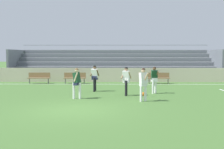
# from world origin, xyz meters

# --- Properties ---
(ground_plane) EXTENTS (160.00, 160.00, 0.00)m
(ground_plane) POSITION_xyz_m (0.00, 0.00, 0.00)
(ground_plane) COLOR #477033
(field_line_sideline) EXTENTS (44.00, 0.12, 0.01)m
(field_line_sideline) POSITION_xyz_m (0.00, 10.42, 0.00)
(field_line_sideline) COLOR white
(field_line_sideline) RESTS_ON ground
(sideline_wall) EXTENTS (48.00, 0.16, 1.23)m
(sideline_wall) POSITION_xyz_m (0.00, 12.30, 0.61)
(sideline_wall) COLOR beige
(sideline_wall) RESTS_ON ground
(bleacher_stand) EXTENTS (20.00, 4.97, 3.45)m
(bleacher_stand) POSITION_xyz_m (1.61, 15.91, 1.52)
(bleacher_stand) COLOR #B2B2B7
(bleacher_stand) RESTS_ON ground
(bench_near_wall_gap) EXTENTS (1.80, 0.40, 0.90)m
(bench_near_wall_gap) POSITION_xyz_m (5.23, 10.92, 0.55)
(bench_near_wall_gap) COLOR olive
(bench_near_wall_gap) RESTS_ON ground
(bench_near_bin) EXTENTS (1.80, 0.40, 0.90)m
(bench_near_bin) POSITION_xyz_m (-4.64, 10.92, 0.55)
(bench_near_bin) COLOR olive
(bench_near_bin) RESTS_ON ground
(bench_far_right) EXTENTS (1.80, 0.40, 0.90)m
(bench_far_right) POSITION_xyz_m (-1.67, 10.92, 0.55)
(bench_far_right) COLOR olive
(bench_far_right) RESTS_ON ground
(player_white_challenging) EXTENTS (0.63, 0.45, 1.68)m
(player_white_challenging) POSITION_xyz_m (2.34, 4.21, 1.00)
(player_white_challenging) COLOR black
(player_white_challenging) RESTS_ON ground
(player_dark_pressing_high) EXTENTS (0.47, 0.61, 1.66)m
(player_dark_pressing_high) POSITION_xyz_m (4.10, 5.12, 0.98)
(player_dark_pressing_high) COLOR white
(player_dark_pressing_high) RESTS_ON ground
(player_white_overlapping) EXTENTS (0.61, 0.51, 1.70)m
(player_white_overlapping) POSITION_xyz_m (0.36, 6.05, 1.01)
(player_white_overlapping) COLOR black
(player_white_overlapping) RESTS_ON ground
(player_white_on_ball) EXTENTS (0.48, 0.63, 1.71)m
(player_white_on_ball) POSITION_xyz_m (3.15, 2.23, 1.03)
(player_white_on_ball) COLOR white
(player_white_on_ball) RESTS_ON ground
(player_dark_deep_cover) EXTENTS (0.46, 0.59, 1.67)m
(player_dark_deep_cover) POSITION_xyz_m (-0.38, 3.03, 0.99)
(player_dark_deep_cover) COLOR white
(player_dark_deep_cover) RESTS_ON ground
(soccer_ball) EXTENTS (0.22, 0.22, 0.22)m
(soccer_ball) POSITION_xyz_m (3.32, 4.11, 0.11)
(soccer_ball) COLOR orange
(soccer_ball) RESTS_ON ground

